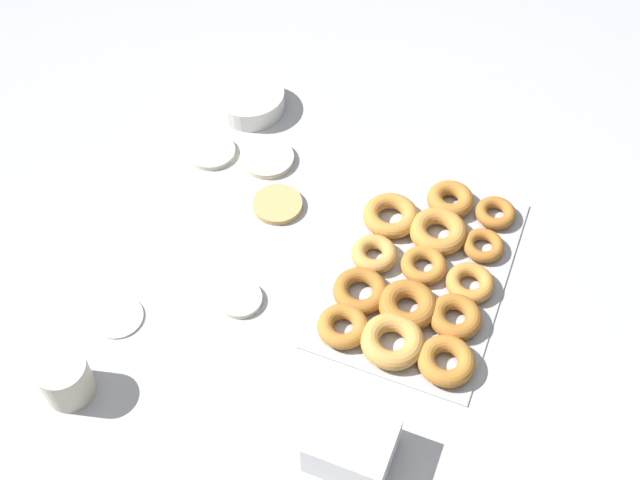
# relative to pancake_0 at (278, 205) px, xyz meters

# --- Properties ---
(ground_plane) EXTENTS (3.00, 3.00, 0.00)m
(ground_plane) POSITION_rel_pancake_0_xyz_m (-0.10, -0.05, -0.01)
(ground_plane) COLOR #B2B5BA
(pancake_0) EXTENTS (0.10, 0.10, 0.01)m
(pancake_0) POSITION_rel_pancake_0_xyz_m (0.00, 0.00, 0.00)
(pancake_0) COLOR tan
(pancake_0) RESTS_ON ground_plane
(pancake_1) EXTENTS (0.08, 0.08, 0.01)m
(pancake_1) POSITION_rel_pancake_0_xyz_m (-0.24, -0.03, -0.00)
(pancake_1) COLOR silver
(pancake_1) RESTS_ON ground_plane
(pancake_2) EXTENTS (0.10, 0.10, 0.01)m
(pancake_2) POSITION_rel_pancake_0_xyz_m (0.08, 0.19, -0.00)
(pancake_2) COLOR silver
(pancake_2) RESTS_ON ground_plane
(pancake_3) EXTENTS (0.09, 0.09, 0.01)m
(pancake_3) POSITION_rel_pancake_0_xyz_m (-0.35, 0.16, -0.00)
(pancake_3) COLOR beige
(pancake_3) RESTS_ON ground_plane
(pancake_4) EXTENTS (0.11, 0.11, 0.01)m
(pancake_4) POSITION_rel_pancake_0_xyz_m (0.11, 0.07, 0.00)
(pancake_4) COLOR beige
(pancake_4) RESTS_ON ground_plane
(donut_tray) EXTENTS (0.48, 0.31, 0.04)m
(donut_tray) POSITION_rel_pancake_0_xyz_m (-0.07, -0.32, 0.01)
(donut_tray) COLOR #ADAFB5
(donut_tray) RESTS_ON ground_plane
(batter_bowl) EXTENTS (0.16, 0.16, 0.05)m
(batter_bowl) POSITION_rel_pancake_0_xyz_m (0.24, 0.17, 0.02)
(batter_bowl) COLOR white
(batter_bowl) RESTS_ON ground_plane
(container_stack) EXTENTS (0.11, 0.13, 0.08)m
(container_stack) POSITION_rel_pancake_0_xyz_m (-0.44, -0.32, 0.03)
(container_stack) COLOR white
(container_stack) RESTS_ON ground_plane
(paper_cup) EXTENTS (0.09, 0.09, 0.08)m
(paper_cup) POSITION_rel_pancake_0_xyz_m (-0.51, 0.16, 0.03)
(paper_cup) COLOR beige
(paper_cup) RESTS_ON ground_plane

